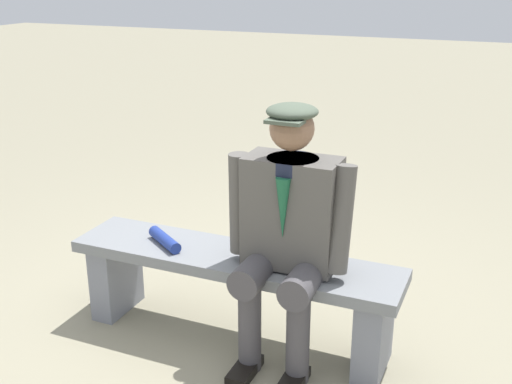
# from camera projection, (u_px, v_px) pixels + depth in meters

# --- Properties ---
(ground_plane) EXTENTS (30.00, 30.00, 0.00)m
(ground_plane) POSITION_uv_depth(u_px,v_px,m) (235.00, 336.00, 3.30)
(ground_plane) COLOR gray
(bench) EXTENTS (1.71, 0.38, 0.48)m
(bench) POSITION_uv_depth(u_px,v_px,m) (234.00, 280.00, 3.19)
(bench) COLOR slate
(bench) RESTS_ON ground
(seated_man) EXTENTS (0.61, 0.52, 1.27)m
(seated_man) POSITION_uv_depth(u_px,v_px,m) (287.00, 227.00, 2.90)
(seated_man) COLOR #54504C
(seated_man) RESTS_ON ground
(rolled_magazine) EXTENTS (0.26, 0.20, 0.06)m
(rolled_magazine) POSITION_uv_depth(u_px,v_px,m) (165.00, 240.00, 3.23)
(rolled_magazine) COLOR navy
(rolled_magazine) RESTS_ON bench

